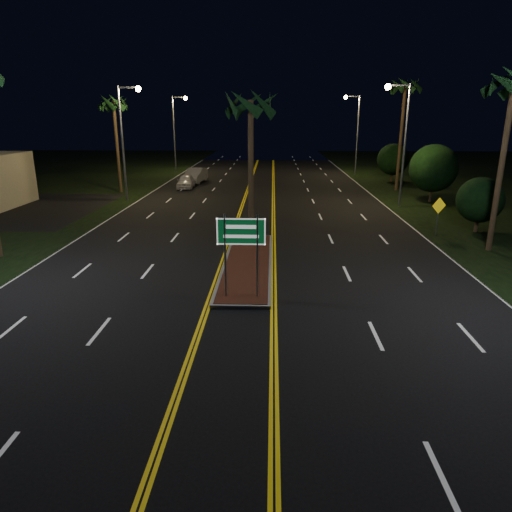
{
  "coord_description": "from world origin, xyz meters",
  "views": [
    {
      "loc": [
        1.13,
        -13.37,
        6.76
      ],
      "look_at": [
        0.56,
        2.37,
        1.9
      ],
      "focal_mm": 32.0,
      "sensor_mm": 36.0,
      "label": 1
    }
  ],
  "objects_px": {
    "streetlight_left_far": "(177,125)",
    "car_far": "(195,174)",
    "median_island": "(248,264)",
    "shrub_near": "(480,200)",
    "streetlight_right_mid": "(401,131)",
    "streetlight_left_mid": "(126,130)",
    "highway_sign": "(241,239)",
    "shrub_far": "(393,159)",
    "palm_right_far": "(405,87)",
    "shrub_mid": "(433,168)",
    "car_near": "(186,180)",
    "streetlight_right_far": "(355,125)",
    "warning_sign": "(438,211)",
    "palm_left_far": "(113,104)",
    "palm_median": "(251,105)"
  },
  "relations": [
    {
      "from": "streetlight_left_far",
      "to": "shrub_near",
      "type": "height_order",
      "value": "streetlight_left_far"
    },
    {
      "from": "streetlight_left_far",
      "to": "palm_right_far",
      "type": "bearing_deg",
      "value": -30.88
    },
    {
      "from": "streetlight_left_far",
      "to": "warning_sign",
      "type": "relative_size",
      "value": 4.02
    },
    {
      "from": "highway_sign",
      "to": "warning_sign",
      "type": "relative_size",
      "value": 1.43
    },
    {
      "from": "streetlight_left_mid",
      "to": "streetlight_right_mid",
      "type": "xyz_separation_m",
      "value": [
        21.23,
        -2.0,
        0.0
      ]
    },
    {
      "from": "highway_sign",
      "to": "streetlight_right_far",
      "type": "relative_size",
      "value": 0.36
    },
    {
      "from": "streetlight_left_mid",
      "to": "car_far",
      "type": "distance_m",
      "value": 12.1
    },
    {
      "from": "streetlight_right_mid",
      "to": "shrub_near",
      "type": "xyz_separation_m",
      "value": [
        2.89,
        -8.0,
        -3.71
      ]
    },
    {
      "from": "streetlight_left_far",
      "to": "car_far",
      "type": "distance_m",
      "value": 11.24
    },
    {
      "from": "shrub_far",
      "to": "palm_right_far",
      "type": "bearing_deg",
      "value": -99.46
    },
    {
      "from": "palm_left_far",
      "to": "shrub_near",
      "type": "relative_size",
      "value": 2.67
    },
    {
      "from": "streetlight_right_far",
      "to": "warning_sign",
      "type": "distance_m",
      "value": 29.22
    },
    {
      "from": "streetlight_left_mid",
      "to": "streetlight_left_far",
      "type": "height_order",
      "value": "same"
    },
    {
      "from": "shrub_mid",
      "to": "warning_sign",
      "type": "distance_m",
      "value": 11.45
    },
    {
      "from": "streetlight_right_far",
      "to": "palm_right_far",
      "type": "distance_m",
      "value": 12.69
    },
    {
      "from": "streetlight_left_far",
      "to": "car_far",
      "type": "xyz_separation_m",
      "value": [
        3.65,
        -9.5,
        -4.78
      ]
    },
    {
      "from": "streetlight_left_mid",
      "to": "streetlight_right_mid",
      "type": "distance_m",
      "value": 21.32
    },
    {
      "from": "streetlight_right_mid",
      "to": "shrub_far",
      "type": "height_order",
      "value": "streetlight_right_mid"
    },
    {
      "from": "shrub_near",
      "to": "highway_sign",
      "type": "bearing_deg",
      "value": -140.31
    },
    {
      "from": "palm_left_far",
      "to": "palm_right_far",
      "type": "bearing_deg",
      "value": 4.47
    },
    {
      "from": "median_island",
      "to": "warning_sign",
      "type": "distance_m",
      "value": 12.47
    },
    {
      "from": "shrub_far",
      "to": "car_far",
      "type": "bearing_deg",
      "value": -175.88
    },
    {
      "from": "palm_median",
      "to": "streetlight_right_far",
      "type": "bearing_deg",
      "value": 71.38
    },
    {
      "from": "streetlight_left_far",
      "to": "shrub_near",
      "type": "xyz_separation_m",
      "value": [
        24.11,
        -30.0,
        -3.71
      ]
    },
    {
      "from": "median_island",
      "to": "shrub_mid",
      "type": "distance_m",
      "value": 22.18
    },
    {
      "from": "shrub_far",
      "to": "palm_median",
      "type": "bearing_deg",
      "value": -118.42
    },
    {
      "from": "palm_left_far",
      "to": "palm_median",
      "type": "bearing_deg",
      "value": -53.82
    },
    {
      "from": "highway_sign",
      "to": "shrub_far",
      "type": "height_order",
      "value": "shrub_far"
    },
    {
      "from": "streetlight_left_mid",
      "to": "shrub_near",
      "type": "distance_m",
      "value": 26.37
    },
    {
      "from": "median_island",
      "to": "shrub_far",
      "type": "height_order",
      "value": "shrub_far"
    },
    {
      "from": "median_island",
      "to": "palm_left_far",
      "type": "distance_m",
      "value": 25.76
    },
    {
      "from": "highway_sign",
      "to": "shrub_near",
      "type": "height_order",
      "value": "highway_sign"
    },
    {
      "from": "shrub_far",
      "to": "warning_sign",
      "type": "height_order",
      "value": "shrub_far"
    },
    {
      "from": "highway_sign",
      "to": "shrub_mid",
      "type": "bearing_deg",
      "value": 56.56
    },
    {
      "from": "palm_left_far",
      "to": "palm_right_far",
      "type": "height_order",
      "value": "palm_right_far"
    },
    {
      "from": "median_island",
      "to": "warning_sign",
      "type": "bearing_deg",
      "value": 29.41
    },
    {
      "from": "streetlight_right_far",
      "to": "shrub_mid",
      "type": "bearing_deg",
      "value": -79.34
    },
    {
      "from": "palm_right_far",
      "to": "shrub_mid",
      "type": "bearing_deg",
      "value": -78.69
    },
    {
      "from": "streetlight_right_mid",
      "to": "car_near",
      "type": "xyz_separation_m",
      "value": [
        -17.89,
        8.75,
        -4.91
      ]
    },
    {
      "from": "streetlight_right_mid",
      "to": "streetlight_left_mid",
      "type": "bearing_deg",
      "value": 174.62
    },
    {
      "from": "streetlight_right_far",
      "to": "palm_left_far",
      "type": "xyz_separation_m",
      "value": [
        -23.41,
        -14.0,
        2.09
      ]
    },
    {
      "from": "car_near",
      "to": "warning_sign",
      "type": "distance_m",
      "value": 25.28
    },
    {
      "from": "streetlight_right_far",
      "to": "warning_sign",
      "type": "height_order",
      "value": "streetlight_right_far"
    },
    {
      "from": "highway_sign",
      "to": "car_far",
      "type": "relative_size",
      "value": 0.61
    },
    {
      "from": "median_island",
      "to": "shrub_near",
      "type": "relative_size",
      "value": 3.11
    },
    {
      "from": "highway_sign",
      "to": "car_near",
      "type": "height_order",
      "value": "highway_sign"
    },
    {
      "from": "streetlight_left_mid",
      "to": "palm_left_far",
      "type": "bearing_deg",
      "value": 118.67
    },
    {
      "from": "shrub_mid",
      "to": "shrub_far",
      "type": "relative_size",
      "value": 1.17
    },
    {
      "from": "highway_sign",
      "to": "shrub_far",
      "type": "xyz_separation_m",
      "value": [
        13.8,
        33.2,
        -0.07
      ]
    },
    {
      "from": "median_island",
      "to": "palm_median",
      "type": "distance_m",
      "value": 8.0
    }
  ]
}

